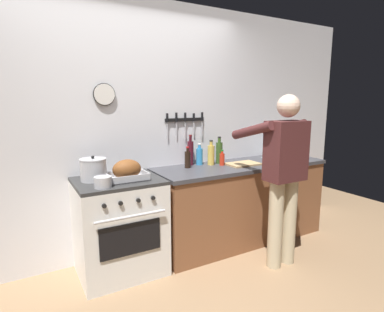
# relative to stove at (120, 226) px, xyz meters

# --- Properties ---
(wall_back) EXTENTS (6.00, 0.13, 2.60)m
(wall_back) POSITION_rel_stove_xyz_m (0.22, 0.36, 0.85)
(wall_back) COLOR silver
(wall_back) RESTS_ON ground
(counter_block) EXTENTS (2.03, 0.65, 0.90)m
(counter_block) POSITION_rel_stove_xyz_m (1.43, 0.00, 0.01)
(counter_block) COLOR brown
(counter_block) RESTS_ON ground
(stove) EXTENTS (0.76, 0.67, 0.90)m
(stove) POSITION_rel_stove_xyz_m (0.00, 0.00, 0.00)
(stove) COLOR white
(stove) RESTS_ON ground
(person_cook) EXTENTS (0.51, 0.63, 1.66)m
(person_cook) POSITION_rel_stove_xyz_m (1.42, -0.63, 0.50)
(person_cook) COLOR #C6B793
(person_cook) RESTS_ON ground
(roasting_pan) EXTENTS (0.35, 0.26, 0.19)m
(roasting_pan) POSITION_rel_stove_xyz_m (0.07, -0.06, 0.54)
(roasting_pan) COLOR #B7B7BC
(roasting_pan) RESTS_ON stove
(stock_pot) EXTENTS (0.23, 0.23, 0.23)m
(stock_pot) POSITION_rel_stove_xyz_m (-0.19, 0.07, 0.55)
(stock_pot) COLOR #B7B7BC
(stock_pot) RESTS_ON stove
(saucepan) EXTENTS (0.14, 0.14, 0.09)m
(saucepan) POSITION_rel_stove_xyz_m (-0.18, -0.20, 0.50)
(saucepan) COLOR #B7B7BC
(saucepan) RESTS_ON stove
(cutting_board) EXTENTS (0.36, 0.24, 0.02)m
(cutting_board) POSITION_rel_stove_xyz_m (1.40, -0.05, 0.46)
(cutting_board) COLOR tan
(cutting_board) RESTS_ON counter_block
(bottle_soy_sauce) EXTENTS (0.06, 0.06, 0.23)m
(bottle_soy_sauce) POSITION_rel_stove_xyz_m (0.79, 0.12, 0.54)
(bottle_soy_sauce) COLOR black
(bottle_soy_sauce) RESTS_ON counter_block
(bottle_wine_red) EXTENTS (0.07, 0.07, 0.33)m
(bottle_wine_red) POSITION_rel_stove_xyz_m (0.89, 0.23, 0.59)
(bottle_wine_red) COLOR #47141E
(bottle_wine_red) RESTS_ON counter_block
(bottle_dish_soap) EXTENTS (0.07, 0.07, 0.24)m
(bottle_dish_soap) POSITION_rel_stove_xyz_m (0.98, 0.19, 0.55)
(bottle_dish_soap) COLOR #338CCC
(bottle_dish_soap) RESTS_ON counter_block
(bottle_hot_sauce) EXTENTS (0.05, 0.05, 0.17)m
(bottle_hot_sauce) POSITION_rel_stove_xyz_m (1.18, 0.04, 0.52)
(bottle_hot_sauce) COLOR red
(bottle_hot_sauce) RESTS_ON counter_block
(bottle_cooking_oil) EXTENTS (0.08, 0.08, 0.27)m
(bottle_cooking_oil) POSITION_rel_stove_xyz_m (1.09, 0.13, 0.56)
(bottle_cooking_oil) COLOR gold
(bottle_cooking_oil) RESTS_ON counter_block
(bottle_olive_oil) EXTENTS (0.07, 0.07, 0.30)m
(bottle_olive_oil) POSITION_rel_stove_xyz_m (1.22, 0.16, 0.58)
(bottle_olive_oil) COLOR #385623
(bottle_olive_oil) RESTS_ON counter_block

